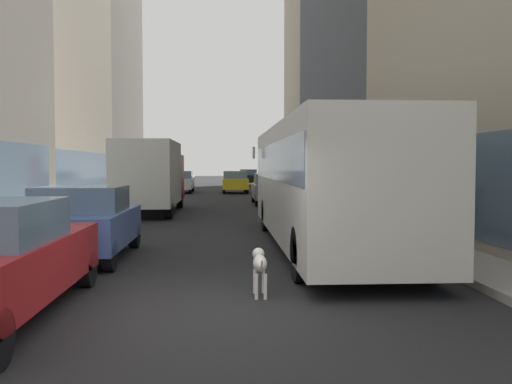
{
  "coord_description": "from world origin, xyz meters",
  "views": [
    {
      "loc": [
        0.27,
        -7.82,
        2.09
      ],
      "look_at": [
        1.12,
        6.22,
        1.4
      ],
      "focal_mm": 39.04,
      "sensor_mm": 36.0,
      "label": 1
    }
  ],
  "objects_px": {
    "box_truck": "(151,175)",
    "dalmatian_dog": "(260,264)",
    "car_black_suv": "(248,177)",
    "car_yellow_taxi": "(235,182)",
    "pedestrian_with_handbag": "(454,210)",
    "transit_bus": "(323,177)",
    "car_blue_hatchback": "(84,222)",
    "car_grey_wagon": "(271,189)",
    "car_white_van": "(181,182)"
  },
  "relations": [
    {
      "from": "car_black_suv",
      "to": "car_white_van",
      "type": "relative_size",
      "value": 0.91
    },
    {
      "from": "transit_bus",
      "to": "car_yellow_taxi",
      "type": "height_order",
      "value": "transit_bus"
    },
    {
      "from": "car_grey_wagon",
      "to": "box_truck",
      "type": "distance_m",
      "value": 7.58
    },
    {
      "from": "car_blue_hatchback",
      "to": "dalmatian_dog",
      "type": "height_order",
      "value": "car_blue_hatchback"
    },
    {
      "from": "car_blue_hatchback",
      "to": "transit_bus",
      "type": "bearing_deg",
      "value": 14.57
    },
    {
      "from": "car_yellow_taxi",
      "to": "pedestrian_with_handbag",
      "type": "xyz_separation_m",
      "value": [
        4.56,
        -28.11,
        0.19
      ]
    },
    {
      "from": "car_white_van",
      "to": "car_blue_hatchback",
      "type": "relative_size",
      "value": 1.14
    },
    {
      "from": "box_truck",
      "to": "car_black_suv",
      "type": "bearing_deg",
      "value": 79.79
    },
    {
      "from": "transit_bus",
      "to": "pedestrian_with_handbag",
      "type": "distance_m",
      "value": 3.23
    },
    {
      "from": "transit_bus",
      "to": "car_grey_wagon",
      "type": "distance_m",
      "value": 15.24
    },
    {
      "from": "dalmatian_dog",
      "to": "transit_bus",
      "type": "bearing_deg",
      "value": 69.23
    },
    {
      "from": "transit_bus",
      "to": "car_yellow_taxi",
      "type": "distance_m",
      "value": 27.14
    },
    {
      "from": "car_yellow_taxi",
      "to": "car_black_suv",
      "type": "xyz_separation_m",
      "value": [
        1.6,
        14.21,
        -0.0
      ]
    },
    {
      "from": "car_yellow_taxi",
      "to": "pedestrian_with_handbag",
      "type": "relative_size",
      "value": 2.36
    },
    {
      "from": "car_yellow_taxi",
      "to": "car_black_suv",
      "type": "relative_size",
      "value": 0.97
    },
    {
      "from": "car_grey_wagon",
      "to": "dalmatian_dog",
      "type": "height_order",
      "value": "car_grey_wagon"
    },
    {
      "from": "car_grey_wagon",
      "to": "transit_bus",
      "type": "bearing_deg",
      "value": -90.0
    },
    {
      "from": "car_yellow_taxi",
      "to": "dalmatian_dog",
      "type": "distance_m",
      "value": 32.19
    },
    {
      "from": "transit_bus",
      "to": "box_truck",
      "type": "relative_size",
      "value": 1.54
    },
    {
      "from": "car_blue_hatchback",
      "to": "box_truck",
      "type": "xyz_separation_m",
      "value": [
        -0.0,
        11.64,
        0.85
      ]
    },
    {
      "from": "transit_bus",
      "to": "car_black_suv",
      "type": "xyz_separation_m",
      "value": [
        0.0,
        41.29,
        -0.96
      ]
    },
    {
      "from": "car_grey_wagon",
      "to": "car_black_suv",
      "type": "distance_m",
      "value": 26.07
    },
    {
      "from": "car_yellow_taxi",
      "to": "transit_bus",
      "type": "bearing_deg",
      "value": -86.62
    },
    {
      "from": "car_white_van",
      "to": "dalmatian_dog",
      "type": "xyz_separation_m",
      "value": [
        3.66,
        -32.86,
        -0.31
      ]
    },
    {
      "from": "transit_bus",
      "to": "car_black_suv",
      "type": "bearing_deg",
      "value": 90.0
    },
    {
      "from": "transit_bus",
      "to": "car_black_suv",
      "type": "height_order",
      "value": "transit_bus"
    },
    {
      "from": "car_black_suv",
      "to": "box_truck",
      "type": "bearing_deg",
      "value": -100.21
    },
    {
      "from": "dalmatian_dog",
      "to": "box_truck",
      "type": "bearing_deg",
      "value": 103.47
    },
    {
      "from": "car_white_van",
      "to": "car_blue_hatchback",
      "type": "xyz_separation_m",
      "value": [
        0.0,
        -29.21,
        -0.0
      ]
    },
    {
      "from": "car_black_suv",
      "to": "dalmatian_dog",
      "type": "xyz_separation_m",
      "value": [
        -1.94,
        -46.4,
        -0.31
      ]
    },
    {
      "from": "transit_bus",
      "to": "pedestrian_with_handbag",
      "type": "xyz_separation_m",
      "value": [
        2.96,
        -1.03,
        -0.76
      ]
    },
    {
      "from": "car_yellow_taxi",
      "to": "car_black_suv",
      "type": "distance_m",
      "value": 14.3
    },
    {
      "from": "car_blue_hatchback",
      "to": "car_yellow_taxi",
      "type": "bearing_deg",
      "value": 82.02
    },
    {
      "from": "car_grey_wagon",
      "to": "car_white_van",
      "type": "bearing_deg",
      "value": 114.06
    },
    {
      "from": "transit_bus",
      "to": "car_yellow_taxi",
      "type": "xyz_separation_m",
      "value": [
        -1.6,
        27.08,
        -0.96
      ]
    },
    {
      "from": "dalmatian_dog",
      "to": "pedestrian_with_handbag",
      "type": "height_order",
      "value": "pedestrian_with_handbag"
    },
    {
      "from": "car_grey_wagon",
      "to": "car_blue_hatchback",
      "type": "distance_m",
      "value": 17.58
    },
    {
      "from": "car_blue_hatchback",
      "to": "dalmatian_dog",
      "type": "relative_size",
      "value": 4.09
    },
    {
      "from": "car_yellow_taxi",
      "to": "pedestrian_with_handbag",
      "type": "height_order",
      "value": "pedestrian_with_handbag"
    },
    {
      "from": "car_blue_hatchback",
      "to": "pedestrian_with_handbag",
      "type": "xyz_separation_m",
      "value": [
        8.56,
        0.42,
        0.19
      ]
    },
    {
      "from": "box_truck",
      "to": "dalmatian_dog",
      "type": "height_order",
      "value": "box_truck"
    },
    {
      "from": "transit_bus",
      "to": "pedestrian_with_handbag",
      "type": "relative_size",
      "value": 6.82
    },
    {
      "from": "car_white_van",
      "to": "dalmatian_dog",
      "type": "bearing_deg",
      "value": -83.64
    },
    {
      "from": "box_truck",
      "to": "car_grey_wagon",
      "type": "bearing_deg",
      "value": 41.94
    },
    {
      "from": "transit_bus",
      "to": "car_grey_wagon",
      "type": "height_order",
      "value": "transit_bus"
    },
    {
      "from": "car_white_van",
      "to": "pedestrian_with_handbag",
      "type": "xyz_separation_m",
      "value": [
        8.56,
        -28.78,
        0.19
      ]
    },
    {
      "from": "transit_bus",
      "to": "car_blue_hatchback",
      "type": "distance_m",
      "value": 5.86
    },
    {
      "from": "car_yellow_taxi",
      "to": "box_truck",
      "type": "height_order",
      "value": "box_truck"
    },
    {
      "from": "car_white_van",
      "to": "box_truck",
      "type": "height_order",
      "value": "box_truck"
    },
    {
      "from": "box_truck",
      "to": "dalmatian_dog",
      "type": "distance_m",
      "value": 15.76
    }
  ]
}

